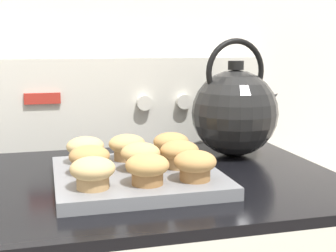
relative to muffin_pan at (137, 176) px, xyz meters
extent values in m
cube|color=white|center=(0.01, 0.39, 0.25)|extent=(8.00, 0.05, 2.40)
cube|color=black|center=(0.01, 0.06, -0.02)|extent=(0.78, 0.61, 0.02)
cube|color=silver|center=(0.01, 0.34, 0.10)|extent=(0.77, 0.05, 0.22)
cube|color=#B72D23|center=(-0.16, 0.30, 0.12)|extent=(0.08, 0.01, 0.03)
cylinder|color=silver|center=(0.08, 0.30, 0.10)|extent=(0.04, 0.02, 0.04)
cylinder|color=silver|center=(0.18, 0.30, 0.10)|extent=(0.04, 0.02, 0.04)
cylinder|color=silver|center=(0.28, 0.30, 0.10)|extent=(0.04, 0.02, 0.04)
cube|color=slate|center=(0.00, 0.00, 0.00)|extent=(0.30, 0.30, 0.02)
cylinder|color=tan|center=(-0.09, -0.09, 0.02)|extent=(0.05, 0.05, 0.03)
ellipsoid|color=tan|center=(-0.09, -0.09, 0.04)|extent=(0.07, 0.07, 0.04)
cylinder|color=olive|center=(0.00, -0.09, 0.02)|extent=(0.05, 0.05, 0.03)
ellipsoid|color=tan|center=(0.00, -0.09, 0.04)|extent=(0.07, 0.07, 0.04)
cylinder|color=olive|center=(0.09, -0.08, 0.02)|extent=(0.05, 0.05, 0.03)
ellipsoid|color=#B2844C|center=(0.09, -0.08, 0.04)|extent=(0.07, 0.07, 0.04)
cylinder|color=olive|center=(-0.09, 0.00, 0.02)|extent=(0.05, 0.05, 0.03)
ellipsoid|color=#B2844C|center=(-0.09, 0.00, 0.04)|extent=(0.07, 0.07, 0.04)
cylinder|color=tan|center=(0.00, 0.00, 0.02)|extent=(0.05, 0.05, 0.03)
ellipsoid|color=tan|center=(0.00, 0.00, 0.04)|extent=(0.07, 0.07, 0.04)
cylinder|color=tan|center=(0.08, 0.00, 0.02)|extent=(0.05, 0.05, 0.03)
ellipsoid|color=#B2844C|center=(0.08, 0.00, 0.04)|extent=(0.07, 0.07, 0.04)
cylinder|color=tan|center=(-0.09, 0.09, 0.02)|extent=(0.05, 0.05, 0.03)
ellipsoid|color=tan|center=(-0.09, 0.09, 0.04)|extent=(0.07, 0.07, 0.04)
cylinder|color=#A37A4C|center=(0.00, 0.09, 0.02)|extent=(0.05, 0.05, 0.03)
ellipsoid|color=tan|center=(0.00, 0.09, 0.04)|extent=(0.07, 0.07, 0.04)
cylinder|color=#A37A4C|center=(0.09, 0.08, 0.02)|extent=(0.05, 0.05, 0.03)
ellipsoid|color=#B2844C|center=(0.09, 0.08, 0.04)|extent=(0.07, 0.07, 0.04)
sphere|color=black|center=(0.26, 0.16, 0.09)|extent=(0.20, 0.20, 0.20)
cylinder|color=black|center=(0.26, 0.16, 0.20)|extent=(0.04, 0.04, 0.02)
cone|color=black|center=(0.35, 0.17, 0.11)|extent=(0.08, 0.06, 0.07)
torus|color=black|center=(0.26, 0.16, 0.18)|extent=(0.15, 0.04, 0.15)
camera|label=1|loc=(-0.16, -0.83, 0.24)|focal=50.00mm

